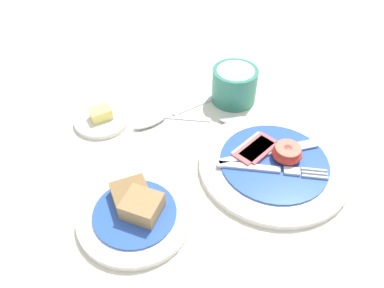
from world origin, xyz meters
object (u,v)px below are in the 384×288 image
object	(u,v)px
breakfast_plate	(274,163)
bread_plate	(136,212)
butter_dish	(102,119)
teaspoon_near_cup	(223,120)
teaspoon_by_saucer	(162,117)
sugar_cup	(234,84)

from	to	relation	value
breakfast_plate	bread_plate	world-z (taller)	bread_plate
bread_plate	breakfast_plate	bearing A→B (deg)	8.34
butter_dish	teaspoon_near_cup	distance (m)	0.24
bread_plate	teaspoon_near_cup	bearing A→B (deg)	40.47
bread_plate	butter_dish	xyz separation A→B (m)	(-0.02, 0.25, -0.00)
breakfast_plate	bread_plate	xyz separation A→B (m)	(-0.25, -0.04, 0.00)
butter_dish	teaspoon_by_saucer	distance (m)	0.12
sugar_cup	bread_plate	bearing A→B (deg)	-136.65
teaspoon_near_cup	bread_plate	bearing A→B (deg)	-115.68
breakfast_plate	bread_plate	bearing A→B (deg)	-171.66
butter_dish	teaspoon_by_saucer	xyz separation A→B (m)	(0.12, -0.03, -0.00)
butter_dish	teaspoon_near_cup	xyz separation A→B (m)	(0.23, -0.07, -0.00)
bread_plate	teaspoon_by_saucer	world-z (taller)	bread_plate
teaspoon_near_cup	butter_dish	bearing A→B (deg)	-172.69
sugar_cup	teaspoon_by_saucer	bearing A→B (deg)	-172.49
sugar_cup	teaspoon_near_cup	size ratio (longest dim) A/B	0.51
bread_plate	teaspoon_near_cup	distance (m)	0.27
butter_dish	bread_plate	bearing A→B (deg)	-84.68
bread_plate	teaspoon_by_saucer	bearing A→B (deg)	67.13
sugar_cup	breakfast_plate	bearing A→B (deg)	-91.16
breakfast_plate	bread_plate	size ratio (longest dim) A/B	1.46
sugar_cup	butter_dish	xyz separation A→B (m)	(-0.28, 0.01, -0.03)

